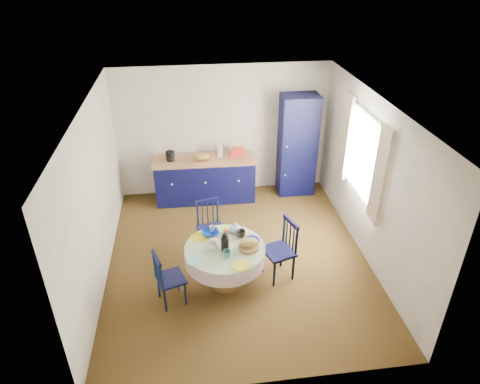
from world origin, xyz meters
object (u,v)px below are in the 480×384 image
at_px(dining_table, 226,254).
at_px(mug_c, 241,234).
at_px(chair_far, 211,228).
at_px(mug_d, 212,229).
at_px(mug_a, 213,246).
at_px(pantry_cabinet, 297,145).
at_px(kitchen_counter, 205,179).
at_px(cobalt_bowl, 210,233).
at_px(chair_right, 281,249).
at_px(mug_b, 227,254).
at_px(chair_left, 168,278).

height_order(dining_table, mug_c, dining_table).
distance_m(chair_far, mug_d, 0.49).
bearing_deg(mug_d, mug_c, -25.60).
xyz_separation_m(dining_table, mug_a, (-0.17, -0.01, 0.17)).
relative_size(mug_a, mug_c, 0.99).
relative_size(pantry_cabinet, mug_c, 14.79).
xyz_separation_m(kitchen_counter, chair_far, (-0.01, -1.66, 0.01)).
xyz_separation_m(pantry_cabinet, cobalt_bowl, (-1.83, -2.25, -0.28)).
xyz_separation_m(chair_right, cobalt_bowl, (-1.01, 0.22, 0.23)).
relative_size(chair_far, mug_c, 6.77).
relative_size(chair_right, mug_b, 8.83).
bearing_deg(chair_left, dining_table, -92.44).
distance_m(mug_b, cobalt_bowl, 0.57).
height_order(kitchen_counter, mug_b, kitchen_counter).
height_order(mug_b, mug_d, mug_b).
height_order(chair_far, mug_d, chair_far).
bearing_deg(mug_d, cobalt_bowl, -112.88).
bearing_deg(chair_right, cobalt_bowl, -120.86).
bearing_deg(mug_a, pantry_cabinet, 54.99).
relative_size(chair_left, chair_far, 0.93).
distance_m(chair_right, mug_a, 1.03).
relative_size(kitchen_counter, chair_far, 2.14).
bearing_deg(mug_c, mug_b, -120.09).
bearing_deg(mug_d, chair_left, -135.09).
distance_m(dining_table, cobalt_bowl, 0.40).
distance_m(mug_b, mug_c, 0.49).
relative_size(mug_a, mug_d, 1.48).
bearing_deg(pantry_cabinet, cobalt_bowl, -128.38).
bearing_deg(chair_far, cobalt_bowl, -106.31).
distance_m(dining_table, chair_far, 0.84).
relative_size(mug_b, mug_c, 0.80).
distance_m(chair_left, chair_right, 1.66).
bearing_deg(mug_a, chair_left, -160.10).
xyz_separation_m(kitchen_counter, mug_b, (0.14, -2.69, 0.28)).
bearing_deg(chair_right, dining_table, -100.98).
height_order(chair_far, mug_b, chair_far).
bearing_deg(kitchen_counter, mug_a, -89.49).
relative_size(chair_left, mug_b, 7.86).
bearing_deg(mug_b, chair_far, 98.60).
height_order(chair_far, mug_a, chair_far).
bearing_deg(mug_a, mug_b, -49.69).
xyz_separation_m(chair_left, mug_a, (0.64, 0.23, 0.30)).
distance_m(mug_a, mug_d, 0.42).
xyz_separation_m(pantry_cabinet, chair_left, (-2.45, -2.82, -0.56)).
bearing_deg(mug_a, mug_c, 28.84).
xyz_separation_m(mug_d, cobalt_bowl, (-0.03, -0.08, -0.01)).
distance_m(chair_right, cobalt_bowl, 1.05).
relative_size(chair_left, mug_c, 6.28).
relative_size(pantry_cabinet, chair_far, 2.19).
height_order(mug_c, mug_d, mug_c).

